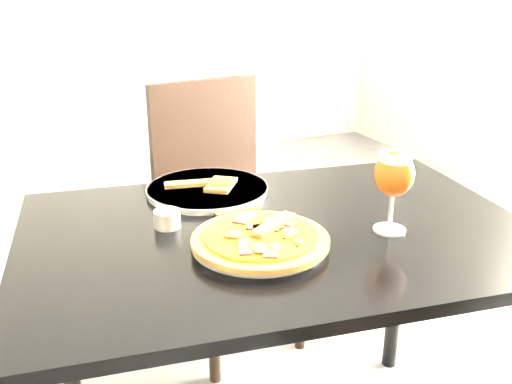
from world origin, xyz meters
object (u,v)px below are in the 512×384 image
chair_far (223,204)px  beer_glass (394,175)px  dining_table (278,262)px  pizza (261,238)px

chair_far → beer_glass: (0.10, -0.82, 0.36)m
dining_table → beer_glass: beer_glass is taller
dining_table → beer_glass: size_ratio=6.78×
dining_table → chair_far: size_ratio=1.35×
pizza → beer_glass: bearing=-7.1°
chair_far → pizza: (-0.21, -0.78, 0.24)m
chair_far → pizza: bearing=-112.5°
dining_table → pizza: 0.16m
beer_glass → pizza: bearing=172.9°
dining_table → beer_glass: 0.35m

